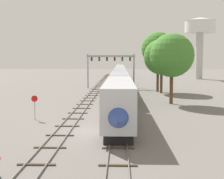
{
  "coord_description": "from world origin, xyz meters",
  "views": [
    {
      "loc": [
        2.16,
        -29.88,
        7.1
      ],
      "look_at": [
        1.0,
        12.0,
        3.0
      ],
      "focal_mm": 49.09,
      "sensor_mm": 36.0,
      "label": 1
    }
  ],
  "objects_px": {
    "water_tower": "(200,30)",
    "trackside_tree_mid": "(158,49)",
    "signal_gantry": "(111,63)",
    "trackside_tree_right": "(162,57)",
    "trackside_tree_left": "(172,55)",
    "stop_sign": "(35,104)",
    "passenger_train": "(120,76)"
  },
  "relations": [
    {
      "from": "water_tower",
      "to": "trackside_tree_mid",
      "type": "bearing_deg",
      "value": -114.59
    },
    {
      "from": "signal_gantry",
      "to": "trackside_tree_right",
      "type": "relative_size",
      "value": 1.06
    },
    {
      "from": "water_tower",
      "to": "trackside_tree_left",
      "type": "height_order",
      "value": "water_tower"
    },
    {
      "from": "stop_sign",
      "to": "trackside_tree_right",
      "type": "relative_size",
      "value": 0.25
    },
    {
      "from": "passenger_train",
      "to": "stop_sign",
      "type": "height_order",
      "value": "passenger_train"
    },
    {
      "from": "stop_sign",
      "to": "trackside_tree_mid",
      "type": "distance_m",
      "value": 38.17
    },
    {
      "from": "signal_gantry",
      "to": "trackside_tree_right",
      "type": "distance_m",
      "value": 15.92
    },
    {
      "from": "stop_sign",
      "to": "trackside_tree_left",
      "type": "height_order",
      "value": "trackside_tree_left"
    },
    {
      "from": "water_tower",
      "to": "stop_sign",
      "type": "height_order",
      "value": "water_tower"
    },
    {
      "from": "passenger_train",
      "to": "stop_sign",
      "type": "xyz_separation_m",
      "value": [
        -10.0,
        -48.66,
        -0.74
      ]
    },
    {
      "from": "passenger_train",
      "to": "trackside_tree_left",
      "type": "bearing_deg",
      "value": -76.65
    },
    {
      "from": "stop_sign",
      "to": "trackside_tree_left",
      "type": "relative_size",
      "value": 0.26
    },
    {
      "from": "water_tower",
      "to": "signal_gantry",
      "type": "bearing_deg",
      "value": -130.59
    },
    {
      "from": "water_tower",
      "to": "stop_sign",
      "type": "relative_size",
      "value": 7.72
    },
    {
      "from": "signal_gantry",
      "to": "stop_sign",
      "type": "xyz_separation_m",
      "value": [
        -7.75,
        -40.79,
        -4.42
      ]
    },
    {
      "from": "stop_sign",
      "to": "signal_gantry",
      "type": "bearing_deg",
      "value": 79.24
    },
    {
      "from": "signal_gantry",
      "to": "trackside_tree_right",
      "type": "bearing_deg",
      "value": -45.67
    },
    {
      "from": "stop_sign",
      "to": "trackside_tree_right",
      "type": "bearing_deg",
      "value": 57.39
    },
    {
      "from": "water_tower",
      "to": "trackside_tree_left",
      "type": "relative_size",
      "value": 1.97
    },
    {
      "from": "signal_gantry",
      "to": "trackside_tree_mid",
      "type": "height_order",
      "value": "trackside_tree_mid"
    },
    {
      "from": "trackside_tree_left",
      "to": "trackside_tree_mid",
      "type": "height_order",
      "value": "trackside_tree_mid"
    },
    {
      "from": "stop_sign",
      "to": "trackside_tree_mid",
      "type": "xyz_separation_m",
      "value": [
        18.44,
        32.54,
        7.63
      ]
    },
    {
      "from": "trackside_tree_right",
      "to": "trackside_tree_mid",
      "type": "bearing_deg",
      "value": 97.26
    },
    {
      "from": "passenger_train",
      "to": "trackside_tree_left",
      "type": "height_order",
      "value": "trackside_tree_left"
    },
    {
      "from": "signal_gantry",
      "to": "trackside_tree_mid",
      "type": "xyz_separation_m",
      "value": [
        10.69,
        -8.25,
        3.21
      ]
    },
    {
      "from": "water_tower",
      "to": "trackside_tree_right",
      "type": "distance_m",
      "value": 52.61
    },
    {
      "from": "trackside_tree_left",
      "to": "trackside_tree_right",
      "type": "bearing_deg",
      "value": 88.19
    },
    {
      "from": "trackside_tree_mid",
      "to": "passenger_train",
      "type": "bearing_deg",
      "value": 117.65
    },
    {
      "from": "stop_sign",
      "to": "trackside_tree_mid",
      "type": "bearing_deg",
      "value": 60.46
    },
    {
      "from": "trackside_tree_left",
      "to": "trackside_tree_right",
      "type": "relative_size",
      "value": 0.98
    },
    {
      "from": "passenger_train",
      "to": "signal_gantry",
      "type": "xyz_separation_m",
      "value": [
        -2.25,
        -7.86,
        3.68
      ]
    },
    {
      "from": "trackside_tree_right",
      "to": "signal_gantry",
      "type": "bearing_deg",
      "value": 134.33
    }
  ]
}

